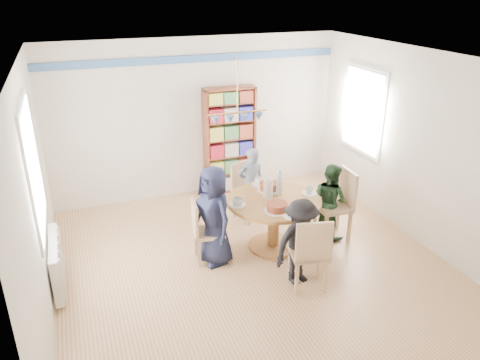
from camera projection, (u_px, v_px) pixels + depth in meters
name	position (u px, v px, depth m)	size (l,w,h in m)	color
ground	(250.00, 262.00, 6.33)	(5.00, 5.00, 0.00)	tan
room_shell	(210.00, 130.00, 6.35)	(5.00, 5.00, 5.00)	white
radiator	(57.00, 263.00, 5.68)	(0.12, 1.00, 0.60)	silver
dining_table	(274.00, 212.00, 6.48)	(1.30, 1.30, 0.75)	olive
chair_left	(203.00, 229.00, 6.20)	(0.43, 0.43, 0.88)	tan
chair_right	(339.00, 201.00, 6.77)	(0.49, 0.49, 1.04)	tan
chair_far	(246.00, 188.00, 7.36)	(0.52, 0.52, 0.92)	tan
chair_near	(311.00, 251.00, 5.57)	(0.52, 0.52, 0.98)	tan
person_left	(214.00, 216.00, 6.11)	(0.67, 0.43, 1.37)	#181B34
person_right	(330.00, 200.00, 6.80)	(0.55, 0.43, 1.13)	#18311D
person_far	(251.00, 184.00, 7.27)	(0.43, 0.28, 1.19)	gray
person_near	(300.00, 242.00, 5.70)	(0.74, 0.42, 1.14)	black
bookshelf	(230.00, 142.00, 8.16)	(0.89, 0.27, 1.88)	brown
tableware	(272.00, 194.00, 6.39)	(1.30, 1.30, 0.34)	white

